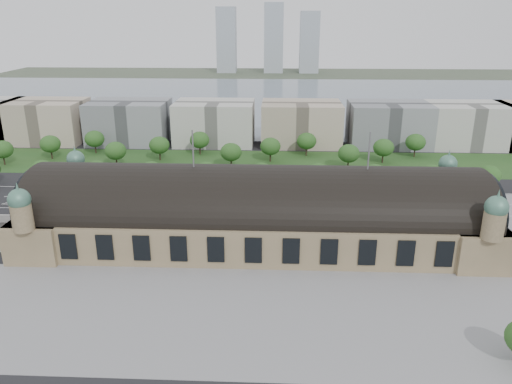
{
  "coord_description": "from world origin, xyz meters",
  "views": [
    {
      "loc": [
        6.53,
        -151.2,
        71.56
      ],
      "look_at": [
        -0.54,
        9.31,
        14.0
      ],
      "focal_mm": 35.0,
      "sensor_mm": 36.0,
      "label": 1
    }
  ],
  "objects_px": {
    "traffic_car_2": "(81,199)",
    "bus_east": "(331,206)",
    "traffic_car_5": "(339,196)",
    "parked_car_1": "(130,209)",
    "traffic_car_3": "(189,199)",
    "bus_west": "(273,202)",
    "parked_car_3": "(119,210)",
    "parked_car_5": "(132,213)",
    "traffic_car_6": "(495,204)",
    "parked_car_4": "(142,209)",
    "traffic_car_1": "(85,189)",
    "traffic_car_4": "(270,208)",
    "parked_car_6": "(175,211)",
    "bus_mid": "(265,202)",
    "parked_car_0": "(50,210)",
    "traffic_car_0": "(6,204)",
    "parked_car_2": "(86,208)"
  },
  "relations": [
    {
      "from": "traffic_car_2",
      "to": "bus_east",
      "type": "bearing_deg",
      "value": 93.95
    },
    {
      "from": "traffic_car_2",
      "to": "traffic_car_5",
      "type": "bearing_deg",
      "value": 101.53
    },
    {
      "from": "parked_car_1",
      "to": "traffic_car_3",
      "type": "bearing_deg",
      "value": 98.16
    },
    {
      "from": "bus_west",
      "to": "bus_east",
      "type": "bearing_deg",
      "value": -100.16
    },
    {
      "from": "parked_car_3",
      "to": "bus_east",
      "type": "distance_m",
      "value": 81.37
    },
    {
      "from": "parked_car_1",
      "to": "parked_car_5",
      "type": "height_order",
      "value": "parked_car_5"
    },
    {
      "from": "traffic_car_6",
      "to": "parked_car_4",
      "type": "distance_m",
      "value": 138.2
    },
    {
      "from": "bus_east",
      "to": "parked_car_1",
      "type": "bearing_deg",
      "value": 88.36
    },
    {
      "from": "traffic_car_1",
      "to": "bus_west",
      "type": "relative_size",
      "value": 0.33
    },
    {
      "from": "traffic_car_4",
      "to": "bus_west",
      "type": "relative_size",
      "value": 0.34
    },
    {
      "from": "traffic_car_2",
      "to": "parked_car_6",
      "type": "xyz_separation_m",
      "value": [
        40.61,
        -11.17,
        0.02
      ]
    },
    {
      "from": "traffic_car_3",
      "to": "bus_west",
      "type": "relative_size",
      "value": 0.4
    },
    {
      "from": "parked_car_3",
      "to": "bus_west",
      "type": "bearing_deg",
      "value": 60.51
    },
    {
      "from": "parked_car_1",
      "to": "bus_mid",
      "type": "relative_size",
      "value": 0.36
    },
    {
      "from": "traffic_car_5",
      "to": "parked_car_5",
      "type": "distance_m",
      "value": 83.38
    },
    {
      "from": "traffic_car_6",
      "to": "parked_car_1",
      "type": "distance_m",
      "value": 142.85
    },
    {
      "from": "traffic_car_1",
      "to": "parked_car_3",
      "type": "relative_size",
      "value": 0.85
    },
    {
      "from": "traffic_car_4",
      "to": "traffic_car_6",
      "type": "distance_m",
      "value": 89.1
    },
    {
      "from": "parked_car_0",
      "to": "parked_car_4",
      "type": "height_order",
      "value": "parked_car_4"
    },
    {
      "from": "traffic_car_5",
      "to": "traffic_car_6",
      "type": "bearing_deg",
      "value": -101.74
    },
    {
      "from": "traffic_car_3",
      "to": "traffic_car_5",
      "type": "distance_m",
      "value": 61.68
    },
    {
      "from": "traffic_car_4",
      "to": "parked_car_4",
      "type": "relative_size",
      "value": 0.83
    },
    {
      "from": "traffic_car_5",
      "to": "traffic_car_6",
      "type": "relative_size",
      "value": 0.81
    },
    {
      "from": "parked_car_5",
      "to": "traffic_car_0",
      "type": "bearing_deg",
      "value": -118.88
    },
    {
      "from": "traffic_car_6",
      "to": "bus_east",
      "type": "xyz_separation_m",
      "value": [
        -65.21,
        -6.92,
        0.76
      ]
    },
    {
      "from": "parked_car_4",
      "to": "traffic_car_3",
      "type": "bearing_deg",
      "value": 88.43
    },
    {
      "from": "parked_car_1",
      "to": "bus_west",
      "type": "bearing_deg",
      "value": 75.14
    },
    {
      "from": "traffic_car_2",
      "to": "bus_mid",
      "type": "relative_size",
      "value": 0.41
    },
    {
      "from": "traffic_car_0",
      "to": "bus_mid",
      "type": "bearing_deg",
      "value": 93.58
    },
    {
      "from": "parked_car_0",
      "to": "traffic_car_1",
      "type": "bearing_deg",
      "value": 138.54
    },
    {
      "from": "traffic_car_3",
      "to": "parked_car_3",
      "type": "xyz_separation_m",
      "value": [
        -24.58,
        -13.48,
        0.1
      ]
    },
    {
      "from": "traffic_car_4",
      "to": "parked_car_2",
      "type": "distance_m",
      "value": 71.28
    },
    {
      "from": "parked_car_4",
      "to": "bus_east",
      "type": "distance_m",
      "value": 72.67
    },
    {
      "from": "traffic_car_3",
      "to": "parked_car_6",
      "type": "bearing_deg",
      "value": 170.17
    },
    {
      "from": "parked_car_2",
      "to": "bus_east",
      "type": "xyz_separation_m",
      "value": [
        94.76,
        3.98,
        0.84
      ]
    },
    {
      "from": "traffic_car_6",
      "to": "bus_west",
      "type": "bearing_deg",
      "value": -87.06
    },
    {
      "from": "traffic_car_0",
      "to": "parked_car_3",
      "type": "relative_size",
      "value": 0.84
    },
    {
      "from": "traffic_car_6",
      "to": "parked_car_3",
      "type": "height_order",
      "value": "traffic_car_6"
    },
    {
      "from": "traffic_car_4",
      "to": "traffic_car_5",
      "type": "bearing_deg",
      "value": 109.95
    },
    {
      "from": "parked_car_1",
      "to": "bus_mid",
      "type": "height_order",
      "value": "bus_mid"
    },
    {
      "from": "traffic_car_1",
      "to": "parked_car_3",
      "type": "xyz_separation_m",
      "value": [
        21.89,
        -22.96,
        0.14
      ]
    },
    {
      "from": "traffic_car_1",
      "to": "parked_car_0",
      "type": "height_order",
      "value": "parked_car_0"
    },
    {
      "from": "traffic_car_4",
      "to": "traffic_car_6",
      "type": "xyz_separation_m",
      "value": [
        88.74,
        7.99,
        0.13
      ]
    },
    {
      "from": "parked_car_0",
      "to": "parked_car_5",
      "type": "bearing_deg",
      "value": 56.64
    },
    {
      "from": "traffic_car_1",
      "to": "parked_car_2",
      "type": "distance_m",
      "value": 23.07
    },
    {
      "from": "traffic_car_0",
      "to": "parked_car_5",
      "type": "bearing_deg",
      "value": 83.48
    },
    {
      "from": "traffic_car_5",
      "to": "parked_car_4",
      "type": "xyz_separation_m",
      "value": [
        -77.35,
        -17.99,
        0.02
      ]
    },
    {
      "from": "traffic_car_1",
      "to": "parked_car_5",
      "type": "relative_size",
      "value": 0.78
    },
    {
      "from": "parked_car_0",
      "to": "parked_car_4",
      "type": "distance_m",
      "value": 35.09
    },
    {
      "from": "traffic_car_6",
      "to": "parked_car_2",
      "type": "relative_size",
      "value": 1.15
    }
  ]
}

